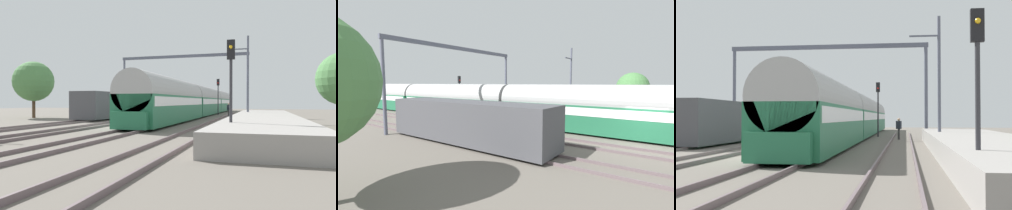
{
  "view_description": "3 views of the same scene",
  "coord_description": "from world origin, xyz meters",
  "views": [
    {
      "loc": [
        9.83,
        -21.54,
        1.86
      ],
      "look_at": [
        2.04,
        3.98,
        1.58
      ],
      "focal_mm": 33.14,
      "sensor_mm": 36.0,
      "label": 1
    },
    {
      "loc": [
        -17.58,
        -1.63,
        4.11
      ],
      "look_at": [
        1.32,
        12.04,
        1.94
      ],
      "focal_mm": 25.38,
      "sensor_mm": 36.0,
      "label": 2
    },
    {
      "loc": [
        6.51,
        -19.25,
        1.78
      ],
      "look_at": [
        1.02,
        19.8,
        2.89
      ],
      "focal_mm": 47.22,
      "sensor_mm": 36.0,
      "label": 3
    }
  ],
  "objects": [
    {
      "name": "ground",
      "position": [
        0.0,
        0.0,
        0.0
      ],
      "size": [
        120.0,
        120.0,
        0.0
      ],
      "primitive_type": "plane",
      "color": "#665F56"
    },
    {
      "name": "track_far_west",
      "position": [
        -6.13,
        0.0,
        0.08
      ],
      "size": [
        1.52,
        60.0,
        0.16
      ],
      "color": "#67565A",
      "rests_on": "ground"
    },
    {
      "name": "track_west",
      "position": [
        -2.04,
        0.0,
        0.08
      ],
      "size": [
        1.52,
        60.0,
        0.16
      ],
      "color": "#67565A",
      "rests_on": "ground"
    },
    {
      "name": "track_east",
      "position": [
        2.04,
        0.0,
        0.08
      ],
      "size": [
        1.52,
        60.0,
        0.16
      ],
      "color": "#67565A",
      "rests_on": "ground"
    },
    {
      "name": "track_far_east",
      "position": [
        6.13,
        0.0,
        0.08
      ],
      "size": [
        1.52,
        60.0,
        0.16
      ],
      "color": "#67565A",
      "rests_on": "ground"
    },
    {
      "name": "platform",
      "position": [
        9.95,
        2.0,
        0.45
      ],
      "size": [
        4.4,
        28.0,
        0.9
      ],
      "color": "gray",
      "rests_on": "ground"
    },
    {
      "name": "passenger_train",
      "position": [
        2.04,
        20.4,
        1.97
      ],
      "size": [
        2.93,
        49.2,
        3.82
      ],
      "color": "#236B47",
      "rests_on": "ground"
    },
    {
      "name": "freight_car",
      "position": [
        -6.13,
        9.99,
        1.47
      ],
      "size": [
        2.8,
        13.0,
        2.7
      ],
      "color": "#47474C",
      "rests_on": "ground"
    },
    {
      "name": "person_crossing",
      "position": [
        5.93,
        16.62,
        1.03
      ],
      "size": [
        0.46,
        0.39,
        1.73
      ],
      "rotation": [
        0.0,
        0.0,
        5.85
      ],
      "color": "#2E2E2E",
      "rests_on": "ground"
    },
    {
      "name": "railway_signal_far",
      "position": [
        3.96,
        21.46,
        3.21
      ],
      "size": [
        0.36,
        0.3,
        5.01
      ],
      "color": "#2D2D33",
      "rests_on": "ground"
    },
    {
      "name": "catenary_gantry",
      "position": [
        0.0,
        17.0,
        5.91
      ],
      "size": [
        16.66,
        0.28,
        7.86
      ],
      "color": "#55586A",
      "rests_on": "ground"
    },
    {
      "name": "catenary_pole_east_mid",
      "position": [
        8.48,
        8.23,
        4.15
      ],
      "size": [
        1.9,
        0.2,
        8.0
      ],
      "color": "#55586A",
      "rests_on": "ground"
    },
    {
      "name": "tree_east_background",
      "position": [
        15.35,
        2.91,
        3.48
      ],
      "size": [
        3.79,
        3.79,
        5.39
      ],
      "color": "#4C3826",
      "rests_on": "ground"
    }
  ]
}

